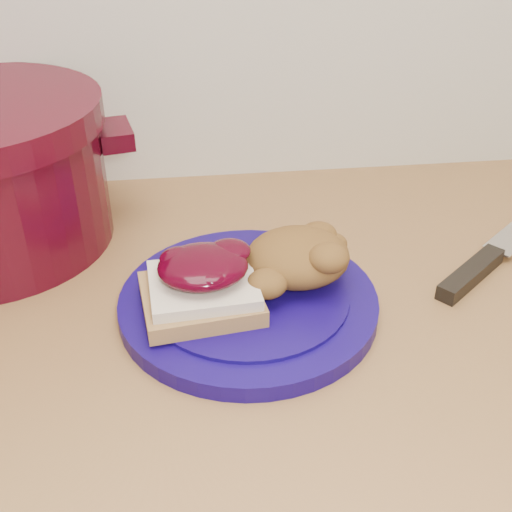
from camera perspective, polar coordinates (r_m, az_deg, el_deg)
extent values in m
cylinder|color=#10054E|center=(0.64, -0.68, -4.18)|extent=(0.26, 0.26, 0.02)
cube|color=olive|center=(0.61, -4.92, -3.79)|extent=(0.12, 0.11, 0.02)
cube|color=beige|center=(0.60, -4.73, -2.58)|extent=(0.11, 0.09, 0.01)
ellipsoid|color=black|center=(0.59, -4.75, -0.92)|extent=(0.09, 0.08, 0.03)
ellipsoid|color=brown|center=(0.63, 3.73, -0.09)|extent=(0.11, 0.09, 0.05)
cube|color=black|center=(0.71, 18.57, -1.50)|extent=(0.10, 0.09, 0.02)
cube|color=#370510|center=(0.76, -12.44, 10.49)|extent=(0.05, 0.07, 0.02)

